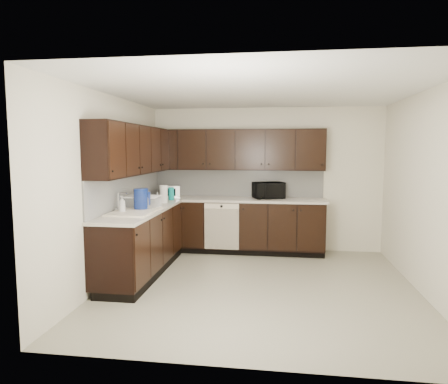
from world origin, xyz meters
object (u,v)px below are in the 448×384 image
object	(u,v)px
microwave	(268,190)
toaster_oven	(170,191)
storage_bin	(143,202)
blue_pitcher	(141,199)
sink	(134,217)

from	to	relation	value
microwave	toaster_oven	world-z (taller)	microwave
storage_bin	blue_pitcher	xyz separation A→B (m)	(0.04, -0.18, 0.07)
microwave	toaster_oven	size ratio (longest dim) A/B	1.59
toaster_oven	storage_bin	xyz separation A→B (m)	(-0.03, -1.36, -0.01)
sink	storage_bin	bearing A→B (deg)	91.22
toaster_oven	blue_pitcher	distance (m)	1.55
sink	blue_pitcher	size ratio (longest dim) A/B	2.72
storage_bin	blue_pitcher	size ratio (longest dim) A/B	1.44
sink	toaster_oven	bearing A→B (deg)	89.41
toaster_oven	blue_pitcher	xyz separation A→B (m)	(0.02, -1.55, 0.05)
blue_pitcher	sink	bearing A→B (deg)	-104.05
sink	storage_bin	world-z (taller)	sink
sink	microwave	world-z (taller)	microwave
sink	storage_bin	size ratio (longest dim) A/B	1.90
sink	blue_pitcher	distance (m)	0.29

